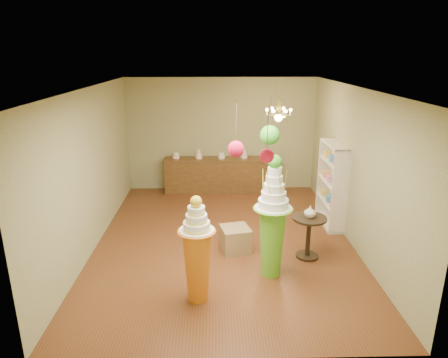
{
  "coord_description": "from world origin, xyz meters",
  "views": [
    {
      "loc": [
        -0.17,
        -7.26,
        3.62
      ],
      "look_at": [
        0.0,
        0.0,
        1.3
      ],
      "focal_mm": 32.0,
      "sensor_mm": 36.0,
      "label": 1
    }
  ],
  "objects_px": {
    "pedestal_orange": "(197,257)",
    "pedestal_green": "(272,227)",
    "sideboard": "(221,174)",
    "round_table": "(309,231)"
  },
  "relations": [
    {
      "from": "pedestal_orange",
      "to": "pedestal_green",
      "type": "bearing_deg",
      "value": 29.62
    },
    {
      "from": "sideboard",
      "to": "pedestal_orange",
      "type": "bearing_deg",
      "value": -95.11
    },
    {
      "from": "pedestal_orange",
      "to": "sideboard",
      "type": "distance_m",
      "value": 4.97
    },
    {
      "from": "pedestal_orange",
      "to": "round_table",
      "type": "distance_m",
      "value": 2.35
    },
    {
      "from": "pedestal_green",
      "to": "pedestal_orange",
      "type": "xyz_separation_m",
      "value": [
        -1.21,
        -0.69,
        -0.16
      ]
    },
    {
      "from": "pedestal_green",
      "to": "pedestal_orange",
      "type": "height_order",
      "value": "pedestal_green"
    },
    {
      "from": "pedestal_green",
      "to": "round_table",
      "type": "relative_size",
      "value": 2.65
    },
    {
      "from": "pedestal_green",
      "to": "sideboard",
      "type": "bearing_deg",
      "value": 100.17
    },
    {
      "from": "sideboard",
      "to": "round_table",
      "type": "xyz_separation_m",
      "value": [
        1.52,
        -3.67,
        0.03
      ]
    },
    {
      "from": "round_table",
      "to": "pedestal_orange",
      "type": "bearing_deg",
      "value": -147.02
    }
  ]
}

